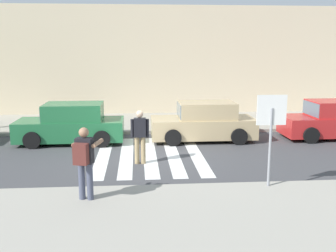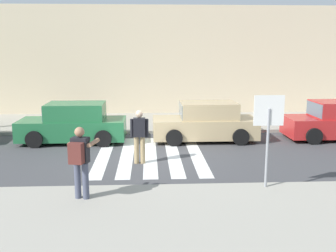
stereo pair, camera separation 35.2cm
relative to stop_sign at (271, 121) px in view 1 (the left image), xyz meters
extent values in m
plane|color=#424244|center=(-2.94, 3.50, -1.85)|extent=(120.00, 120.00, 0.00)
cube|color=#9E998C|center=(-2.94, -2.70, -1.78)|extent=(60.00, 6.00, 0.14)
cube|color=#9E998C|center=(-2.94, 9.50, -1.78)|extent=(60.00, 4.80, 0.14)
cube|color=beige|center=(-2.94, 13.90, 1.09)|extent=(56.00, 4.00, 5.90)
cube|color=silver|center=(-4.54, 3.70, -1.85)|extent=(0.44, 5.20, 0.01)
cube|color=silver|center=(-3.74, 3.70, -1.85)|extent=(0.44, 5.20, 0.01)
cube|color=silver|center=(-2.94, 3.70, -1.85)|extent=(0.44, 5.20, 0.01)
cube|color=silver|center=(-2.14, 3.70, -1.85)|extent=(0.44, 5.20, 0.01)
cube|color=silver|center=(-1.34, 3.70, -1.85)|extent=(0.44, 5.20, 0.01)
cylinder|color=gray|center=(0.00, -0.01, -0.70)|extent=(0.07, 0.07, 2.03)
cube|color=white|center=(0.00, 0.00, 0.27)|extent=(0.76, 0.03, 0.76)
cube|color=red|center=(0.00, 0.02, 0.27)|extent=(0.66, 0.02, 0.66)
cylinder|color=#474C60|center=(-4.67, -0.56, -1.27)|extent=(0.15, 0.15, 0.88)
cylinder|color=#474C60|center=(-4.48, -0.60, -1.27)|extent=(0.15, 0.15, 0.88)
cube|color=black|center=(-4.58, -0.58, -0.53)|extent=(0.43, 0.32, 0.60)
sphere|color=#A37556|center=(-4.58, -0.58, -0.10)|extent=(0.23, 0.23, 0.23)
cylinder|color=#A37556|center=(-4.76, -0.31, -0.40)|extent=(0.24, 0.59, 0.10)
cylinder|color=#A37556|center=(-4.29, -0.42, -0.40)|extent=(0.24, 0.59, 0.10)
cube|color=black|center=(-4.48, -0.19, -0.37)|extent=(0.16, 0.13, 0.10)
cube|color=#5B2823|center=(-4.63, -0.80, -0.55)|extent=(0.36, 0.27, 0.48)
cylinder|color=tan|center=(-3.38, 2.72, -1.41)|extent=(0.15, 0.15, 0.88)
cylinder|color=tan|center=(-3.18, 2.72, -1.41)|extent=(0.15, 0.15, 0.88)
cube|color=black|center=(-3.28, 2.72, -0.67)|extent=(0.38, 0.24, 0.60)
sphere|color=beige|center=(-3.28, 2.72, -0.24)|extent=(0.23, 0.23, 0.23)
cylinder|color=black|center=(-3.52, 2.72, -0.69)|extent=(0.10, 0.10, 0.58)
cylinder|color=black|center=(-3.04, 2.72, -0.69)|extent=(0.10, 0.10, 0.58)
cube|color=#236B3D|center=(-5.96, 5.80, -1.32)|extent=(4.10, 1.70, 0.76)
cube|color=#236B3D|center=(-5.81, 5.80, -0.62)|extent=(2.20, 1.56, 0.64)
cube|color=slate|center=(-6.88, 5.80, -0.62)|extent=(0.10, 1.50, 0.54)
cube|color=slate|center=(-4.84, 5.80, -0.62)|extent=(0.10, 1.50, 0.51)
cylinder|color=black|center=(-7.24, 4.95, -1.53)|extent=(0.64, 0.22, 0.64)
cylinder|color=black|center=(-7.24, 6.65, -1.53)|extent=(0.64, 0.22, 0.64)
cylinder|color=black|center=(-4.69, 4.95, -1.53)|extent=(0.64, 0.22, 0.64)
cylinder|color=black|center=(-4.69, 6.65, -1.53)|extent=(0.64, 0.22, 0.64)
cube|color=tan|center=(-0.75, 5.80, -1.32)|extent=(4.10, 1.70, 0.76)
cube|color=tan|center=(-0.60, 5.80, -0.62)|extent=(2.20, 1.56, 0.64)
cube|color=slate|center=(-1.67, 5.80, -0.62)|extent=(0.10, 1.50, 0.54)
cube|color=slate|center=(0.37, 5.80, -0.62)|extent=(0.10, 1.50, 0.51)
cylinder|color=black|center=(-2.03, 4.95, -1.53)|extent=(0.64, 0.22, 0.64)
cylinder|color=black|center=(-2.03, 6.65, -1.53)|extent=(0.64, 0.22, 0.64)
cylinder|color=black|center=(0.52, 4.95, -1.53)|extent=(0.64, 0.22, 0.64)
cylinder|color=black|center=(0.52, 6.65, -1.53)|extent=(0.64, 0.22, 0.64)
cube|color=red|center=(4.63, 5.80, -1.32)|extent=(4.10, 1.70, 0.76)
cube|color=slate|center=(3.71, 5.80, -0.62)|extent=(0.10, 1.50, 0.54)
cylinder|color=black|center=(3.36, 4.95, -1.53)|extent=(0.64, 0.22, 0.64)
cylinder|color=black|center=(3.36, 6.65, -1.53)|extent=(0.64, 0.22, 0.64)
camera|label=1|loc=(-3.35, -9.46, 1.78)|focal=42.00mm
camera|label=2|loc=(-2.99, -9.48, 1.78)|focal=42.00mm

